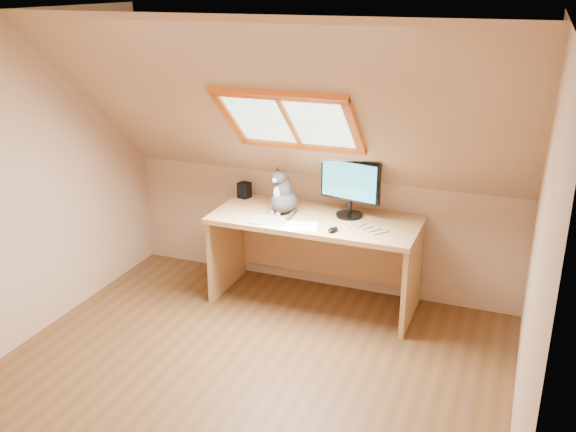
% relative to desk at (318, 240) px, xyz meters
% --- Properties ---
extents(ground, '(3.50, 3.50, 0.00)m').
position_rel_desk_xyz_m(ground, '(-0.09, -1.45, -0.54)').
color(ground, brown).
rests_on(ground, ground).
extents(room_shell, '(3.52, 3.52, 2.41)m').
position_rel_desk_xyz_m(room_shell, '(-0.09, -1.54, 0.89)').
color(room_shell, tan).
rests_on(room_shell, ground).
extents(desk, '(1.69, 0.74, 0.77)m').
position_rel_desk_xyz_m(desk, '(0.00, 0.00, 0.00)').
color(desk, tan).
rests_on(desk, ground).
extents(monitor, '(0.51, 0.22, 0.48)m').
position_rel_desk_xyz_m(monitor, '(0.25, 0.05, 0.51)').
color(monitor, black).
rests_on(monitor, desk).
extents(cat, '(0.30, 0.33, 0.40)m').
position_rel_desk_xyz_m(cat, '(-0.29, -0.05, 0.37)').
color(cat, '#494341').
rests_on(cat, desk).
extents(desk_speaker, '(0.11, 0.11, 0.14)m').
position_rel_desk_xyz_m(desk_speaker, '(-0.75, 0.18, 0.30)').
color(desk_speaker, black).
rests_on(desk_speaker, desk).
extents(graphics_tablet, '(0.28, 0.20, 0.01)m').
position_rel_desk_xyz_m(graphics_tablet, '(-0.32, -0.30, 0.24)').
color(graphics_tablet, '#B2B2B7').
rests_on(graphics_tablet, desk).
extents(mouse, '(0.09, 0.12, 0.03)m').
position_rel_desk_xyz_m(mouse, '(0.23, -0.32, 0.25)').
color(mouse, black).
rests_on(mouse, desk).
extents(papers, '(0.33, 0.27, 0.00)m').
position_rel_desk_xyz_m(papers, '(-0.11, -0.33, 0.23)').
color(papers, white).
rests_on(papers, desk).
extents(cables, '(0.51, 0.26, 0.01)m').
position_rel_desk_xyz_m(cables, '(0.40, -0.19, 0.23)').
color(cables, silver).
rests_on(cables, desk).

